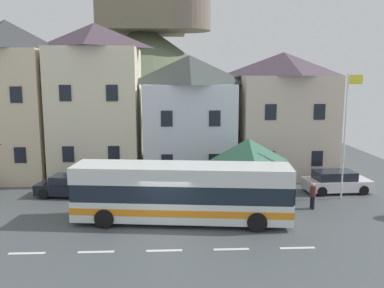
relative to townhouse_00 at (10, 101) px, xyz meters
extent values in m
cube|color=#495052|center=(11.48, -11.52, -5.84)|extent=(40.00, 60.00, 0.06)
cube|color=silver|center=(5.48, -13.65, -5.81)|extent=(1.60, 0.20, 0.01)
cube|color=silver|center=(8.48, -13.65, -5.81)|extent=(1.60, 0.20, 0.01)
cube|color=silver|center=(11.48, -13.65, -5.81)|extent=(1.60, 0.20, 0.01)
cube|color=silver|center=(14.48, -13.65, -5.81)|extent=(1.60, 0.20, 0.01)
cube|color=silver|center=(17.48, -13.65, -5.81)|extent=(1.60, 0.20, 0.01)
cube|color=beige|center=(0.00, 0.00, -1.05)|extent=(5.58, 5.05, 9.51)
pyramid|color=#37393B|center=(0.00, 0.00, 4.76)|extent=(5.58, 5.05, 2.11)
cube|color=black|center=(1.40, -2.55, -3.54)|extent=(0.80, 0.06, 1.10)
cube|color=black|center=(1.40, -2.55, 0.60)|extent=(0.80, 0.06, 1.10)
cube|color=beige|center=(6.24, 0.37, -0.98)|extent=(6.27, 5.78, 9.66)
pyramid|color=#473842|center=(6.24, 0.37, 4.76)|extent=(6.27, 5.78, 1.81)
cube|color=black|center=(4.67, -2.55, -3.50)|extent=(0.80, 0.06, 1.10)
cube|color=black|center=(7.80, -2.55, -3.50)|extent=(0.80, 0.06, 1.10)
cube|color=black|center=(4.67, -2.55, 0.70)|extent=(0.80, 0.06, 1.10)
cube|color=black|center=(7.80, -2.55, 0.70)|extent=(0.80, 0.06, 1.10)
cube|color=silver|center=(13.16, 0.06, -2.29)|extent=(6.66, 5.17, 7.04)
pyramid|color=#3B4340|center=(13.16, 0.06, 2.30)|extent=(6.66, 5.17, 2.14)
cube|color=black|center=(11.50, -2.55, -4.13)|extent=(0.80, 0.06, 1.10)
cube|color=black|center=(14.83, -2.55, -4.13)|extent=(0.80, 0.06, 1.10)
cube|color=black|center=(11.50, -2.55, -1.07)|extent=(0.80, 0.06, 1.10)
cube|color=black|center=(14.83, -2.55, -1.07)|extent=(0.80, 0.06, 1.10)
cube|color=beige|center=(20.47, 0.93, -1.97)|extent=(6.92, 6.92, 7.67)
pyramid|color=#493B48|center=(20.47, 0.93, 2.75)|extent=(6.92, 6.92, 1.78)
cube|color=black|center=(18.75, -2.55, -3.98)|extent=(0.80, 0.06, 1.10)
cube|color=black|center=(22.20, -2.55, -3.98)|extent=(0.80, 0.06, 1.10)
cube|color=black|center=(18.75, -2.55, -0.64)|extent=(0.80, 0.06, 1.10)
cube|color=black|center=(22.20, -2.55, -0.64)|extent=(0.80, 0.06, 1.10)
cone|color=#5D6A4E|center=(8.49, 20.91, 1.15)|extent=(40.26, 40.26, 13.92)
cube|color=#756C57|center=(8.49, 20.91, 9.75)|extent=(10.06, 10.06, 5.50)
cube|color=silver|center=(12.36, -10.01, -5.02)|extent=(11.53, 3.72, 1.08)
cube|color=orange|center=(12.36, -10.01, -4.97)|extent=(11.55, 3.75, 0.36)
cube|color=#19232D|center=(12.36, -10.01, -4.03)|extent=(11.43, 3.67, 0.91)
cube|color=silver|center=(12.36, -10.01, -3.15)|extent=(11.53, 3.72, 0.85)
cube|color=#19232D|center=(18.00, -10.66, -4.03)|extent=(0.29, 2.04, 0.87)
cylinder|color=black|center=(16.32, -9.29, -5.31)|extent=(1.03, 0.39, 1.00)
cylinder|color=black|center=(16.05, -11.61, -5.31)|extent=(1.03, 0.39, 1.00)
cylinder|color=black|center=(8.66, -8.40, -5.31)|extent=(1.03, 0.39, 1.00)
cylinder|color=black|center=(8.40, -10.73, -5.31)|extent=(1.03, 0.39, 1.00)
cylinder|color=#473D33|center=(14.99, -4.11, -4.61)|extent=(0.14, 0.14, 2.40)
cylinder|color=#473D33|center=(18.29, -4.11, -4.61)|extent=(0.14, 0.14, 2.40)
cylinder|color=#473D33|center=(14.99, -7.41, -4.61)|extent=(0.14, 0.14, 2.40)
cylinder|color=#473D33|center=(18.29, -7.41, -4.61)|extent=(0.14, 0.14, 2.40)
pyramid|color=#31644B|center=(16.64, -5.76, -2.70)|extent=(3.60, 3.60, 1.41)
cube|color=black|center=(5.17, -4.90, -5.29)|extent=(4.18, 2.24, 0.67)
cube|color=#1E232D|center=(5.37, -4.92, -4.70)|extent=(2.57, 1.82, 0.52)
cylinder|color=black|center=(3.76, -5.52, -5.49)|extent=(0.66, 0.29, 0.64)
cylinder|color=black|center=(3.98, -3.91, -5.49)|extent=(0.66, 0.29, 0.64)
cylinder|color=black|center=(6.36, -5.88, -5.49)|extent=(0.66, 0.29, 0.64)
cylinder|color=black|center=(6.59, -4.27, -5.49)|extent=(0.66, 0.29, 0.64)
cube|color=silver|center=(22.82, -4.79, -5.28)|extent=(4.35, 2.08, 0.69)
cube|color=#1E232D|center=(22.60, -4.80, -4.65)|extent=(2.64, 1.77, 0.57)
cylinder|color=black|center=(24.17, -3.83, -5.49)|extent=(0.65, 0.23, 0.64)
cylinder|color=black|center=(24.27, -5.61, -5.49)|extent=(0.65, 0.23, 0.64)
cylinder|color=black|center=(21.37, -3.97, -5.49)|extent=(0.65, 0.23, 0.64)
cylinder|color=black|center=(21.46, -5.76, -5.49)|extent=(0.65, 0.23, 0.64)
cube|color=black|center=(17.21, -4.29, -5.34)|extent=(4.05, 2.18, 0.57)
cube|color=#1E232D|center=(17.02, -4.27, -4.82)|extent=(2.48, 1.83, 0.48)
cylinder|color=black|center=(18.57, -3.51, -5.49)|extent=(0.65, 0.25, 0.64)
cylinder|color=black|center=(18.42, -5.28, -5.49)|extent=(0.65, 0.25, 0.64)
cylinder|color=black|center=(16.00, -3.29, -5.49)|extent=(0.65, 0.25, 0.64)
cylinder|color=black|center=(15.85, -5.06, -5.49)|extent=(0.65, 0.25, 0.64)
cylinder|color=black|center=(20.00, -8.07, -5.42)|extent=(0.18, 0.18, 0.77)
cylinder|color=black|center=(20.02, -8.28, -5.42)|extent=(0.18, 0.18, 0.77)
cylinder|color=#512323|center=(20.01, -8.17, -4.78)|extent=(0.34, 0.34, 0.61)
sphere|color=tan|center=(20.01, -8.17, -4.37)|extent=(0.21, 0.21, 0.21)
cylinder|color=black|center=(18.78, -7.57, -5.41)|extent=(0.14, 0.14, 0.80)
cylinder|color=black|center=(18.66, -7.73, -5.41)|extent=(0.14, 0.14, 0.80)
cylinder|color=black|center=(18.72, -7.65, -4.77)|extent=(0.33, 0.33, 0.59)
sphere|color=#9E7A60|center=(18.72, -7.65, -4.36)|extent=(0.22, 0.22, 0.22)
cube|color=brown|center=(17.29, -3.36, -5.36)|extent=(1.51, 0.45, 0.08)
cube|color=brown|center=(17.29, -3.14, -5.14)|extent=(1.51, 0.06, 0.40)
cube|color=#2D2D33|center=(16.61, -3.36, -5.59)|extent=(0.08, 0.36, 0.45)
cube|color=#2D2D33|center=(17.96, -3.36, -5.59)|extent=(0.08, 0.36, 0.45)
cylinder|color=silver|center=(22.50, -6.31, -1.91)|extent=(0.10, 0.10, 7.80)
cube|color=yellow|center=(22.95, -6.31, 1.64)|extent=(0.90, 0.03, 0.56)
camera|label=1|loc=(11.89, -31.04, 1.85)|focal=38.72mm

